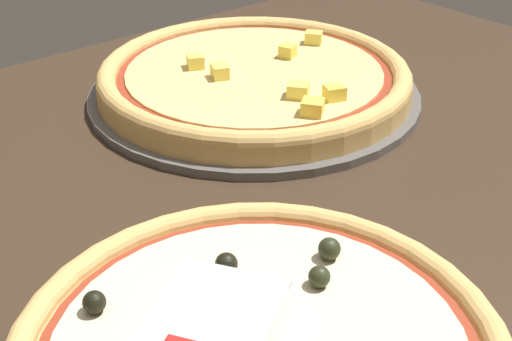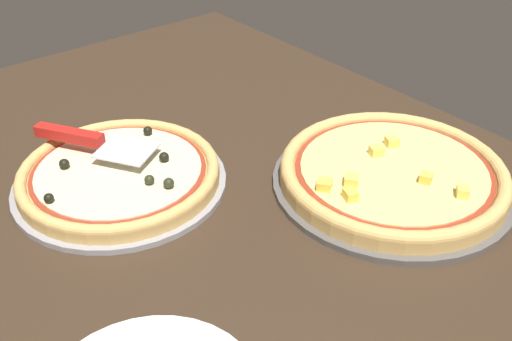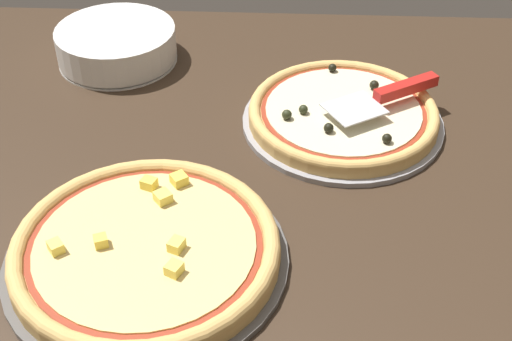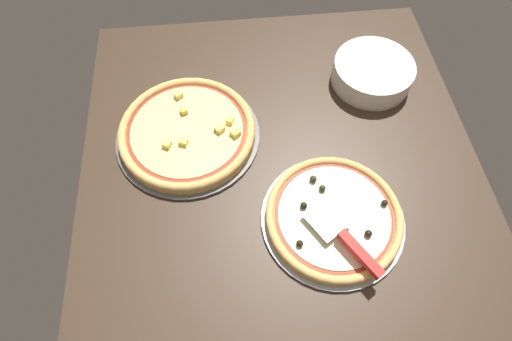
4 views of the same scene
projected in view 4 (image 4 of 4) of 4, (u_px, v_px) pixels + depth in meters
ground_plane at (286, 199)px, 104.70cm from camera, size 137.19×107.59×3.60cm
pizza_pan_front at (332, 220)px, 99.33cm from camera, size 35.68×35.68×1.00cm
pizza_front at (334, 216)px, 97.58cm from camera, size 33.54×33.54×4.08cm
pizza_pan_back at (188, 136)px, 112.00cm from camera, size 40.20×40.20×1.00cm
pizza_back at (187, 131)px, 110.06cm from camera, size 37.78×37.78×4.17cm
serving_spatula at (352, 245)px, 90.42cm from camera, size 21.42×15.84×2.00cm
plate_stack at (372, 73)px, 119.87cm from camera, size 23.85×23.85×7.00cm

